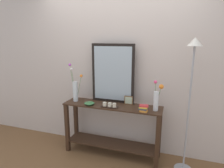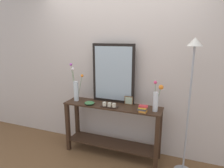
{
  "view_description": "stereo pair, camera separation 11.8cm",
  "coord_description": "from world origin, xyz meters",
  "px_view_note": "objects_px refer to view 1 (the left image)",
  "views": [
    {
      "loc": [
        0.87,
        -2.6,
        1.78
      ],
      "look_at": [
        0.0,
        0.0,
        1.13
      ],
      "focal_mm": 31.27,
      "sensor_mm": 36.0,
      "label": 1
    },
    {
      "loc": [
        0.98,
        -2.56,
        1.78
      ],
      "look_at": [
        0.0,
        0.0,
        1.13
      ],
      "focal_mm": 31.27,
      "sensor_mm": 36.0,
      "label": 2
    }
  ],
  "objects_px": {
    "candle_tray": "(109,105)",
    "picture_frame_small": "(129,100)",
    "floor_lamp": "(191,85)",
    "tall_vase_left": "(75,88)",
    "console_table": "(112,125)",
    "vase_right": "(157,98)",
    "decorative_bowl": "(89,103)",
    "mirror_leaning": "(113,74)",
    "book_stack": "(143,108)"
  },
  "relations": [
    {
      "from": "floor_lamp",
      "to": "tall_vase_left",
      "type": "bearing_deg",
      "value": 177.48
    },
    {
      "from": "vase_right",
      "to": "decorative_bowl",
      "type": "height_order",
      "value": "vase_right"
    },
    {
      "from": "candle_tray",
      "to": "decorative_bowl",
      "type": "relative_size",
      "value": 1.6
    },
    {
      "from": "floor_lamp",
      "to": "console_table",
      "type": "bearing_deg",
      "value": 176.56
    },
    {
      "from": "decorative_bowl",
      "to": "floor_lamp",
      "type": "distance_m",
      "value": 1.43
    },
    {
      "from": "console_table",
      "to": "mirror_leaning",
      "type": "bearing_deg",
      "value": 104.23
    },
    {
      "from": "decorative_bowl",
      "to": "tall_vase_left",
      "type": "bearing_deg",
      "value": 159.35
    },
    {
      "from": "candle_tray",
      "to": "floor_lamp",
      "type": "distance_m",
      "value": 1.12
    },
    {
      "from": "picture_frame_small",
      "to": "vase_right",
      "type": "bearing_deg",
      "value": -16.43
    },
    {
      "from": "tall_vase_left",
      "to": "floor_lamp",
      "type": "distance_m",
      "value": 1.68
    },
    {
      "from": "console_table",
      "to": "floor_lamp",
      "type": "relative_size",
      "value": 0.82
    },
    {
      "from": "picture_frame_small",
      "to": "decorative_bowl",
      "type": "relative_size",
      "value": 0.85
    },
    {
      "from": "console_table",
      "to": "book_stack",
      "type": "relative_size",
      "value": 11.05
    },
    {
      "from": "candle_tray",
      "to": "picture_frame_small",
      "type": "relative_size",
      "value": 1.89
    },
    {
      "from": "mirror_leaning",
      "to": "tall_vase_left",
      "type": "height_order",
      "value": "mirror_leaning"
    },
    {
      "from": "vase_right",
      "to": "console_table",
      "type": "bearing_deg",
      "value": 178.4
    },
    {
      "from": "picture_frame_small",
      "to": "floor_lamp",
      "type": "xyz_separation_m",
      "value": [
        0.83,
        -0.17,
        0.33
      ]
    },
    {
      "from": "console_table",
      "to": "book_stack",
      "type": "height_order",
      "value": "book_stack"
    },
    {
      "from": "console_table",
      "to": "book_stack",
      "type": "xyz_separation_m",
      "value": [
        0.49,
        -0.12,
        0.37
      ]
    },
    {
      "from": "mirror_leaning",
      "to": "book_stack",
      "type": "xyz_separation_m",
      "value": [
        0.52,
        -0.27,
        -0.4
      ]
    },
    {
      "from": "mirror_leaning",
      "to": "picture_frame_small",
      "type": "bearing_deg",
      "value": -9.47
    },
    {
      "from": "mirror_leaning",
      "to": "picture_frame_small",
      "type": "height_order",
      "value": "mirror_leaning"
    },
    {
      "from": "mirror_leaning",
      "to": "console_table",
      "type": "bearing_deg",
      "value": -75.77
    },
    {
      "from": "tall_vase_left",
      "to": "vase_right",
      "type": "relative_size",
      "value": 1.44
    },
    {
      "from": "tall_vase_left",
      "to": "floor_lamp",
      "type": "height_order",
      "value": "floor_lamp"
    },
    {
      "from": "picture_frame_small",
      "to": "floor_lamp",
      "type": "bearing_deg",
      "value": -11.51
    },
    {
      "from": "mirror_leaning",
      "to": "floor_lamp",
      "type": "xyz_separation_m",
      "value": [
        1.09,
        -0.21,
        -0.05
      ]
    },
    {
      "from": "console_table",
      "to": "decorative_bowl",
      "type": "height_order",
      "value": "decorative_bowl"
    },
    {
      "from": "console_table",
      "to": "vase_right",
      "type": "height_order",
      "value": "vase_right"
    },
    {
      "from": "console_table",
      "to": "candle_tray",
      "type": "distance_m",
      "value": 0.37
    },
    {
      "from": "candle_tray",
      "to": "picture_frame_small",
      "type": "xyz_separation_m",
      "value": [
        0.23,
        0.21,
        0.04
      ]
    },
    {
      "from": "console_table",
      "to": "tall_vase_left",
      "type": "xyz_separation_m",
      "value": [
        -0.61,
        0.01,
        0.53
      ]
    },
    {
      "from": "tall_vase_left",
      "to": "vase_right",
      "type": "height_order",
      "value": "tall_vase_left"
    },
    {
      "from": "console_table",
      "to": "mirror_leaning",
      "type": "relative_size",
      "value": 1.65
    },
    {
      "from": "console_table",
      "to": "vase_right",
      "type": "bearing_deg",
      "value": -1.6
    },
    {
      "from": "decorative_bowl",
      "to": "candle_tray",
      "type": "bearing_deg",
      "value": -0.68
    },
    {
      "from": "decorative_bowl",
      "to": "picture_frame_small",
      "type": "bearing_deg",
      "value": 20.4
    },
    {
      "from": "vase_right",
      "to": "book_stack",
      "type": "bearing_deg",
      "value": -147.76
    },
    {
      "from": "decorative_bowl",
      "to": "mirror_leaning",
      "type": "bearing_deg",
      "value": 41.12
    },
    {
      "from": "candle_tray",
      "to": "picture_frame_small",
      "type": "distance_m",
      "value": 0.31
    },
    {
      "from": "candle_tray",
      "to": "mirror_leaning",
      "type": "bearing_deg",
      "value": 97.51
    },
    {
      "from": "console_table",
      "to": "floor_lamp",
      "type": "distance_m",
      "value": 1.28
    },
    {
      "from": "tall_vase_left",
      "to": "book_stack",
      "type": "bearing_deg",
      "value": -6.65
    },
    {
      "from": "vase_right",
      "to": "candle_tray",
      "type": "height_order",
      "value": "vase_right"
    },
    {
      "from": "picture_frame_small",
      "to": "decorative_bowl",
      "type": "xyz_separation_m",
      "value": [
        -0.55,
        -0.2,
        -0.04
      ]
    },
    {
      "from": "picture_frame_small",
      "to": "decorative_bowl",
      "type": "distance_m",
      "value": 0.59
    },
    {
      "from": "vase_right",
      "to": "floor_lamp",
      "type": "distance_m",
      "value": 0.47
    },
    {
      "from": "book_stack",
      "to": "floor_lamp",
      "type": "xyz_separation_m",
      "value": [
        0.57,
        0.05,
        0.35
      ]
    },
    {
      "from": "book_stack",
      "to": "picture_frame_small",
      "type": "bearing_deg",
      "value": 139.31
    },
    {
      "from": "book_stack",
      "to": "tall_vase_left",
      "type": "bearing_deg",
      "value": 173.35
    }
  ]
}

